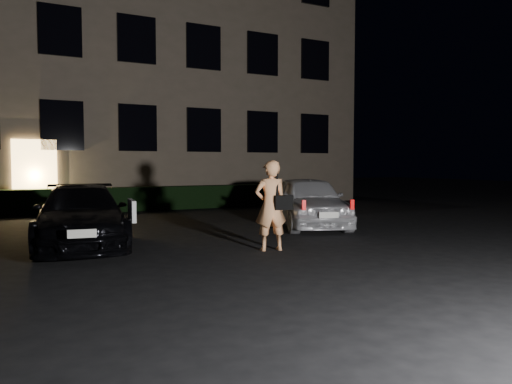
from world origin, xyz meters
TOP-DOWN VIEW (x-y plane):
  - ground at (0.00, 0.00)m, footprint 80.00×80.00m
  - building at (-0.00, 14.99)m, footprint 20.00×8.11m
  - hedge at (0.00, 10.50)m, footprint 15.00×0.70m
  - sedan at (-3.13, 3.36)m, footprint 2.32×4.51m
  - hatch at (2.73, 3.77)m, footprint 2.89×4.32m
  - man at (0.06, 1.06)m, footprint 0.74×0.54m

SIDE VIEW (x-z plane):
  - ground at x=0.00m, z-range 0.00..0.00m
  - hedge at x=0.00m, z-range 0.00..0.85m
  - sedan at x=-3.13m, z-range 0.00..1.25m
  - hatch at x=2.73m, z-range 0.00..1.37m
  - man at x=0.06m, z-range 0.00..1.76m
  - building at x=0.00m, z-range 0.00..12.00m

